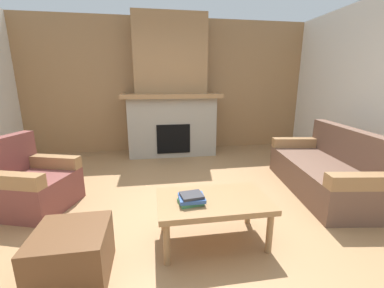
{
  "coord_description": "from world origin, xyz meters",
  "views": [
    {
      "loc": [
        -0.4,
        -2.4,
        1.45
      ],
      "look_at": [
        0.11,
        0.67,
        0.66
      ],
      "focal_mm": 23.13,
      "sensor_mm": 36.0,
      "label": 1
    }
  ],
  "objects_px": {
    "fireplace": "(171,97)",
    "ottoman": "(73,254)",
    "couch": "(327,171)",
    "coffee_table": "(213,204)",
    "armchair": "(31,184)"
  },
  "relations": [
    {
      "from": "couch",
      "to": "armchair",
      "type": "bearing_deg",
      "value": 178.08
    },
    {
      "from": "armchair",
      "to": "fireplace",
      "type": "bearing_deg",
      "value": 49.09
    },
    {
      "from": "armchair",
      "to": "ottoman",
      "type": "bearing_deg",
      "value": -56.9
    },
    {
      "from": "couch",
      "to": "armchair",
      "type": "distance_m",
      "value": 3.73
    },
    {
      "from": "fireplace",
      "to": "ottoman",
      "type": "height_order",
      "value": "fireplace"
    },
    {
      "from": "coffee_table",
      "to": "ottoman",
      "type": "xyz_separation_m",
      "value": [
        -1.14,
        -0.26,
        -0.18
      ]
    },
    {
      "from": "fireplace",
      "to": "armchair",
      "type": "bearing_deg",
      "value": -130.91
    },
    {
      "from": "ottoman",
      "to": "coffee_table",
      "type": "bearing_deg",
      "value": 13.06
    },
    {
      "from": "couch",
      "to": "ottoman",
      "type": "height_order",
      "value": "couch"
    },
    {
      "from": "armchair",
      "to": "ottoman",
      "type": "height_order",
      "value": "armchair"
    },
    {
      "from": "fireplace",
      "to": "coffee_table",
      "type": "xyz_separation_m",
      "value": [
        0.12,
        -3.05,
        -0.79
      ]
    },
    {
      "from": "couch",
      "to": "coffee_table",
      "type": "relative_size",
      "value": 1.9
    },
    {
      "from": "fireplace",
      "to": "couch",
      "type": "distance_m",
      "value": 3.06
    },
    {
      "from": "fireplace",
      "to": "coffee_table",
      "type": "distance_m",
      "value": 3.15
    },
    {
      "from": "couch",
      "to": "ottoman",
      "type": "distance_m",
      "value": 3.13
    }
  ]
}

